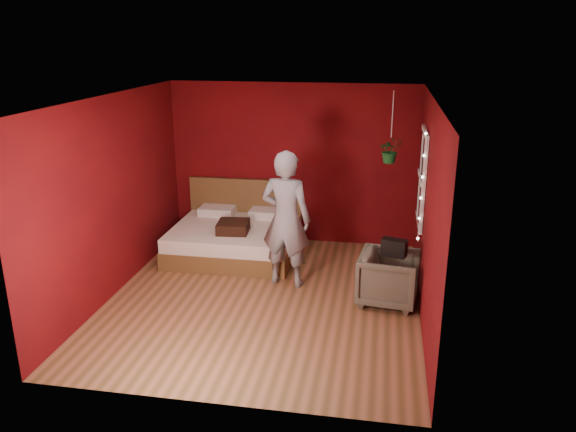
{
  "coord_description": "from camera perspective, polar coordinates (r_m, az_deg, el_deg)",
  "views": [
    {
      "loc": [
        1.46,
        -6.54,
        3.33
      ],
      "look_at": [
        0.25,
        0.4,
        1.02
      ],
      "focal_mm": 35.0,
      "sensor_mm": 36.0,
      "label": 1
    }
  ],
  "objects": [
    {
      "name": "window",
      "position": [
        7.68,
        13.41,
        3.84
      ],
      "size": [
        0.05,
        0.97,
        1.27
      ],
      "color": "white",
      "rests_on": "room_walls"
    },
    {
      "name": "throw_pillow",
      "position": [
        8.47,
        -5.59,
        -1.1
      ],
      "size": [
        0.5,
        0.5,
        0.16
      ],
      "primitive_type": "cube",
      "rotation": [
        0.0,
        0.0,
        0.1
      ],
      "color": "#331811",
      "rests_on": "bed"
    },
    {
      "name": "fairy_lights",
      "position": [
        7.17,
        13.42,
        2.83
      ],
      "size": [
        0.04,
        0.04,
        1.45
      ],
      "color": "silver",
      "rests_on": "room_walls"
    },
    {
      "name": "person",
      "position": [
        7.54,
        -0.21,
        -0.33
      ],
      "size": [
        0.75,
        0.55,
        1.89
      ],
      "primitive_type": "imported",
      "rotation": [
        0.0,
        0.0,
        2.99
      ],
      "color": "gray",
      "rests_on": "ground"
    },
    {
      "name": "handbag",
      "position": [
        7.11,
        10.74,
        -3.17
      ],
      "size": [
        0.34,
        0.24,
        0.22
      ],
      "primitive_type": "cube",
      "rotation": [
        0.0,
        0.0,
        -0.31
      ],
      "color": "black",
      "rests_on": "armchair"
    },
    {
      "name": "armchair",
      "position": [
        7.35,
        10.19,
        -6.23
      ],
      "size": [
        0.83,
        0.81,
        0.68
      ],
      "primitive_type": "imported",
      "rotation": [
        0.0,
        0.0,
        1.45
      ],
      "color": "#595546",
      "rests_on": "ground"
    },
    {
      "name": "hanging_plant",
      "position": [
        7.89,
        10.37,
        6.6
      ],
      "size": [
        0.39,
        0.36,
        0.99
      ],
      "color": "silver",
      "rests_on": "room_walls"
    },
    {
      "name": "room_walls",
      "position": [
        6.9,
        -2.6,
        4.26
      ],
      "size": [
        4.04,
        4.54,
        2.62
      ],
      "color": "#680A0C",
      "rests_on": "ground"
    },
    {
      "name": "bed",
      "position": [
        8.88,
        -5.35,
        -2.12
      ],
      "size": [
        1.89,
        1.6,
        1.04
      ],
      "color": "brown",
      "rests_on": "ground"
    },
    {
      "name": "floor",
      "position": [
        7.49,
        -2.41,
        -8.31
      ],
      "size": [
        4.5,
        4.5,
        0.0
      ],
      "primitive_type": "plane",
      "color": "#995C3D",
      "rests_on": "ground"
    }
  ]
}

